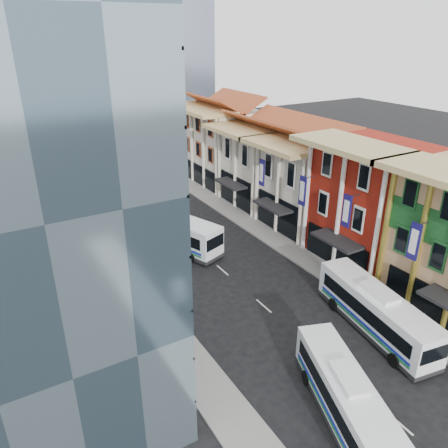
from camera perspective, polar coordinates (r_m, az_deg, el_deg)
ground at (r=30.39m, az=23.33°, el=-23.90°), size 200.00×200.00×0.00m
sidewalk_right at (r=47.34m, az=8.74°, el=-3.29°), size 3.00×90.00×0.15m
sidewalk_left at (r=40.05m, az=-10.89°, el=-8.96°), size 3.00×90.00×0.15m
shophouse_red at (r=45.31m, az=18.63°, el=2.62°), size 8.00×10.00×12.00m
shophouse_cream_near at (r=51.88m, az=10.76°, el=4.99°), size 8.00×9.00×10.00m
shophouse_cream_mid at (r=58.59m, az=5.02°, el=7.54°), size 8.00×9.00×10.00m
shophouse_cream_far at (r=66.97m, az=-0.21°, el=10.19°), size 8.00×12.00×11.00m
office_tower at (r=29.95m, az=-26.66°, el=8.74°), size 12.00×26.00×30.00m
office_block_far at (r=54.24m, az=-26.50°, el=5.91°), size 10.00×18.00×14.00m
bus_left_near at (r=28.75m, az=15.62°, el=-20.97°), size 5.92×10.84×3.41m
bus_left_far at (r=47.22m, az=-6.82°, el=-0.66°), size 6.93×12.62×3.97m
bus_right at (r=36.16m, az=19.22°, el=-10.60°), size 4.49×11.92×3.73m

